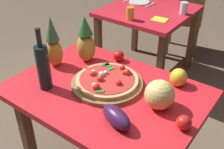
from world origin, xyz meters
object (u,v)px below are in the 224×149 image
at_px(display_table, 106,103).
at_px(wine_bottle, 43,67).
at_px(melon, 160,95).
at_px(drinking_glass_water, 184,8).
at_px(background_table, 148,20).
at_px(pizza, 107,79).
at_px(eggplant, 116,117).
at_px(dining_chair, 185,17).
at_px(pizza_board, 107,83).
at_px(fork_utensil, 128,0).
at_px(tomato_near_board, 119,56).
at_px(dinner_plate, 139,2).
at_px(pineapple_right, 86,41).
at_px(pineapple_left, 53,45).
at_px(drinking_glass_juice, 130,13).
at_px(knife_utensil, 151,5).
at_px(napkin_folded, 160,20).
at_px(tomato_beside_pepper, 184,123).
at_px(bell_pepper, 178,77).

bearing_deg(display_table, wine_bottle, -147.81).
relative_size(melon, drinking_glass_water, 1.40).
relative_size(background_table, pizza, 2.34).
bearing_deg(melon, eggplant, -113.22).
bearing_deg(dining_chair, melon, 89.56).
xyz_separation_m(background_table, pizza_board, (0.47, -1.31, 0.13)).
height_order(pizza, melon, melon).
relative_size(dining_chair, fork_utensil, 4.72).
relative_size(tomato_near_board, dinner_plate, 0.34).
relative_size(pineapple_right, drinking_glass_water, 2.79).
bearing_deg(pineapple_left, pineapple_right, 54.13).
xyz_separation_m(wine_bottle, melon, (0.62, 0.23, -0.06)).
distance_m(drinking_glass_juice, knife_utensil, 0.47).
distance_m(dining_chair, fork_utensil, 0.76).
bearing_deg(napkin_folded, pizza_board, -77.79).
height_order(melon, tomato_beside_pepper, melon).
relative_size(tomato_beside_pepper, dinner_plate, 0.34).
bearing_deg(drinking_glass_juice, dinner_plate, 111.89).
bearing_deg(tomato_near_board, display_table, -66.85).
bearing_deg(fork_utensil, display_table, -57.50).
relative_size(pineapple_left, tomato_beside_pepper, 4.49).
distance_m(dining_chair, melon, 2.12).
xyz_separation_m(background_table, fork_utensil, (-0.32, 0.11, 0.12)).
distance_m(pizza_board, pizza, 0.03).
distance_m(fork_utensil, napkin_folded, 0.63).
distance_m(display_table, napkin_folded, 1.20).
distance_m(bell_pepper, napkin_folded, 1.04).
xyz_separation_m(background_table, tomato_near_board, (0.36, -1.03, 0.15)).
xyz_separation_m(tomato_near_board, napkin_folded, (-0.13, 0.83, -0.03)).
bearing_deg(display_table, drinking_glass_water, 96.32).
bearing_deg(fork_utensil, drinking_glass_juice, -51.43).
distance_m(background_table, tomato_near_board, 1.10).
height_order(dining_chair, wine_bottle, wine_bottle).
height_order(eggplant, tomato_beside_pepper, eggplant).
bearing_deg(display_table, fork_utensil, 119.10).
bearing_deg(fork_utensil, pizza_board, -57.52).
bearing_deg(napkin_folded, wine_bottle, -91.47).
bearing_deg(drinking_glass_water, melon, -70.94).
relative_size(dining_chair, bell_pepper, 7.58).
distance_m(display_table, drinking_glass_water, 1.45).
height_order(knife_utensil, napkin_folded, knife_utensil).
distance_m(dining_chair, tomato_beside_pepper, 2.25).
bearing_deg(eggplant, fork_utensil, 121.81).
bearing_deg(tomato_beside_pepper, knife_utensil, 124.62).
distance_m(drinking_glass_water, napkin_folded, 0.30).
height_order(background_table, drinking_glass_juice, drinking_glass_juice).
xyz_separation_m(bell_pepper, tomato_near_board, (-0.45, 0.03, -0.01)).
bearing_deg(drinking_glass_juice, pineapple_left, -87.33).
relative_size(tomato_beside_pepper, napkin_folded, 0.54).
distance_m(wine_bottle, tomato_near_board, 0.55).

